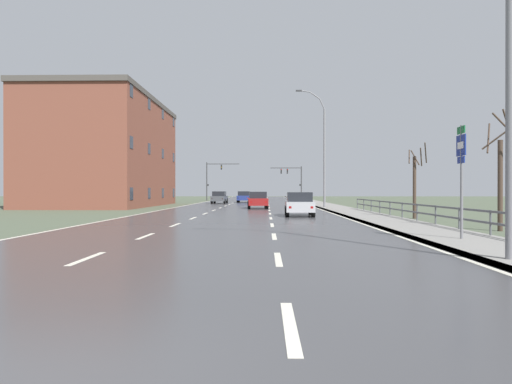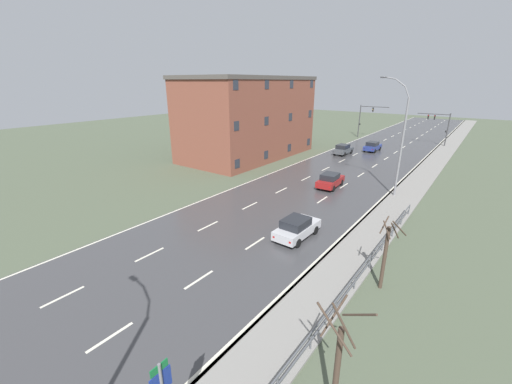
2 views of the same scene
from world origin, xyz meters
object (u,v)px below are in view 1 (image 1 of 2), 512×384
(street_lamp_foreground, at_px, (502,27))
(car_distant, at_px, (258,200))
(car_near_left, at_px, (299,204))
(highway_sign, at_px, (461,167))
(car_near_right, at_px, (244,197))
(car_far_left, at_px, (219,197))
(traffic_signal_right, at_px, (293,177))
(brick_building, at_px, (107,153))
(traffic_signal_left, at_px, (213,175))
(street_lamp_midground, at_px, (323,150))

(street_lamp_foreground, xyz_separation_m, car_distant, (-6.13, 31.58, -4.60))
(car_near_left, bearing_deg, highway_sign, -73.05)
(car_near_right, height_order, car_far_left, same)
(street_lamp_foreground, bearing_deg, car_near_right, 99.02)
(highway_sign, xyz_separation_m, traffic_signal_right, (-1.81, 60.37, 1.50))
(brick_building, bearing_deg, highway_sign, -55.25)
(car_distant, bearing_deg, street_lamp_foreground, -82.12)
(highway_sign, relative_size, traffic_signal_left, 0.59)
(street_lamp_midground, height_order, car_distant, street_lamp_midground)
(street_lamp_midground, bearing_deg, car_near_left, -103.29)
(car_near_left, height_order, car_far_left, same)
(street_lamp_midground, bearing_deg, traffic_signal_left, 113.58)
(highway_sign, height_order, car_near_right, highway_sign)
(traffic_signal_right, bearing_deg, traffic_signal_left, 176.76)
(street_lamp_foreground, xyz_separation_m, street_lamp_midground, (0.01, 32.78, 0.08))
(car_far_left, xyz_separation_m, brick_building, (-11.22, -9.58, 4.98))
(car_distant, relative_size, car_far_left, 1.01)
(car_near_right, bearing_deg, street_lamp_foreground, -79.86)
(traffic_signal_right, relative_size, car_far_left, 1.37)
(car_near_right, relative_size, brick_building, 0.20)
(street_lamp_midground, xyz_separation_m, traffic_signal_left, (-14.31, 32.79, -1.26))
(street_lamp_foreground, height_order, car_far_left, street_lamp_foreground)
(car_far_left, distance_m, brick_building, 15.57)
(street_lamp_foreground, distance_m, car_near_left, 20.05)
(street_lamp_midground, height_order, traffic_signal_right, street_lamp_midground)
(street_lamp_midground, relative_size, car_distant, 2.69)
(traffic_signal_left, height_order, brick_building, brick_building)
(highway_sign, distance_m, car_near_right, 49.70)
(street_lamp_midground, bearing_deg, car_far_left, 126.78)
(car_near_right, bearing_deg, highway_sign, -77.94)
(traffic_signal_right, distance_m, car_distant, 33.79)
(street_lamp_foreground, bearing_deg, car_near_left, 99.41)
(street_lamp_foreground, height_order, brick_building, brick_building)
(car_near_right, height_order, brick_building, brick_building)
(traffic_signal_right, relative_size, traffic_signal_left, 0.89)
(car_near_right, bearing_deg, car_distant, -82.78)
(car_far_left, height_order, brick_building, brick_building)
(street_lamp_midground, distance_m, brick_building, 23.30)
(street_lamp_midground, xyz_separation_m, traffic_signal_right, (-0.84, 32.02, -1.55))
(highway_sign, relative_size, car_near_left, 0.92)
(street_lamp_midground, distance_m, car_far_left, 19.58)
(traffic_signal_right, distance_m, brick_building, 34.25)
(car_distant, bearing_deg, car_near_left, -79.69)
(traffic_signal_left, distance_m, car_distant, 35.12)
(street_lamp_foreground, bearing_deg, highway_sign, 77.49)
(street_lamp_midground, relative_size, traffic_signal_left, 1.76)
(traffic_signal_right, bearing_deg, brick_building, -129.53)
(car_far_left, bearing_deg, car_near_left, -72.24)
(car_near_right, distance_m, car_near_left, 34.35)
(traffic_signal_right, distance_m, car_near_right, 14.23)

